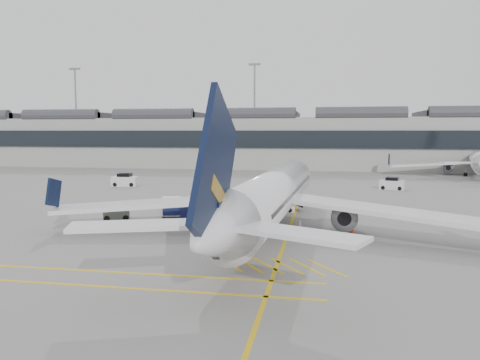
% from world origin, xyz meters
% --- Properties ---
extents(ground, '(220.00, 220.00, 0.00)m').
position_xyz_m(ground, '(0.00, 0.00, 0.00)').
color(ground, gray).
rests_on(ground, ground).
extents(terminal, '(200.00, 20.45, 12.40)m').
position_xyz_m(terminal, '(0.00, 71.93, 6.14)').
color(terminal, '#9E9E99').
rests_on(terminal, ground).
extents(light_masts, '(113.00, 0.60, 25.45)m').
position_xyz_m(light_masts, '(-1.67, 86.00, 14.49)').
color(light_masts, slate).
rests_on(light_masts, ground).
extents(apron_markings, '(0.25, 60.00, 0.01)m').
position_xyz_m(apron_markings, '(10.00, 10.00, 0.01)').
color(apron_markings, gold).
rests_on(apron_markings, ground).
extents(airliner_main, '(35.78, 39.17, 10.41)m').
position_xyz_m(airliner_main, '(8.67, 2.03, 3.06)').
color(airliner_main, white).
rests_on(airliner_main, ground).
extents(airliner_far, '(30.86, 34.12, 9.24)m').
position_xyz_m(airliner_far, '(40.76, 56.57, 2.71)').
color(airliner_far, white).
rests_on(airliner_far, ground).
extents(belt_loader, '(4.89, 1.87, 1.98)m').
position_xyz_m(belt_loader, '(7.84, 12.59, 0.58)').
color(belt_loader, silver).
rests_on(belt_loader, ground).
extents(baggage_cart_a, '(2.13, 1.96, 1.82)m').
position_xyz_m(baggage_cart_a, '(7.06, 7.17, 0.98)').
color(baggage_cart_a, gray).
rests_on(baggage_cart_a, ground).
extents(baggage_cart_b, '(2.37, 2.16, 2.05)m').
position_xyz_m(baggage_cart_b, '(2.26, 4.19, 1.10)').
color(baggage_cart_b, gray).
rests_on(baggage_cart_b, ground).
extents(baggage_cart_c, '(1.85, 1.67, 1.63)m').
position_xyz_m(baggage_cart_c, '(0.83, 5.71, 0.87)').
color(baggage_cart_c, gray).
rests_on(baggage_cart_c, ground).
extents(baggage_cart_d, '(2.13, 1.92, 1.89)m').
position_xyz_m(baggage_cart_d, '(-1.55, 7.54, 1.01)').
color(baggage_cart_d, gray).
rests_on(baggage_cart_d, ground).
extents(ramp_agent_a, '(0.70, 0.80, 1.85)m').
position_xyz_m(ramp_agent_a, '(7.91, 7.62, 0.93)').
color(ramp_agent_a, '#FF520D').
rests_on(ramp_agent_a, ground).
extents(ramp_agent_b, '(0.95, 0.84, 1.65)m').
position_xyz_m(ramp_agent_b, '(2.72, 3.11, 0.82)').
color(ramp_agent_b, orange).
rests_on(ramp_agent_b, ground).
extents(pushback_tug, '(2.67, 2.16, 1.30)m').
position_xyz_m(pushback_tug, '(-6.09, 5.22, 0.58)').
color(pushback_tug, '#4D5145').
rests_on(pushback_tug, ground).
extents(safety_cone_nose, '(0.35, 0.35, 0.49)m').
position_xyz_m(safety_cone_nose, '(8.02, 23.77, 0.25)').
color(safety_cone_nose, '#F24C0A').
rests_on(safety_cone_nose, ground).
extents(safety_cone_engine, '(0.40, 0.40, 0.55)m').
position_xyz_m(safety_cone_engine, '(15.09, 3.44, 0.28)').
color(safety_cone_engine, '#F24C0A').
rests_on(safety_cone_engine, ground).
extents(service_van_left, '(3.88, 2.22, 1.91)m').
position_xyz_m(service_van_left, '(-16.42, 30.44, 0.85)').
color(service_van_left, silver).
rests_on(service_van_left, ground).
extents(service_van_mid, '(2.32, 3.78, 1.82)m').
position_xyz_m(service_van_mid, '(7.39, 31.26, 0.81)').
color(service_van_mid, silver).
rests_on(service_van_mid, ground).
extents(service_van_right, '(3.65, 2.45, 1.72)m').
position_xyz_m(service_van_right, '(22.32, 33.20, 0.77)').
color(service_van_right, silver).
rests_on(service_van_right, ground).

